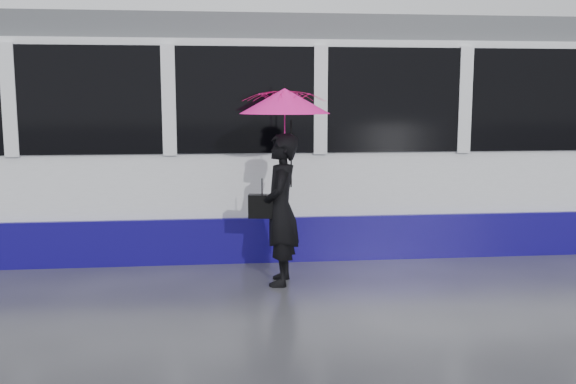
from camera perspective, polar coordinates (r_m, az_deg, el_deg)
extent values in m
plane|color=#29292E|center=(7.74, 4.87, -8.41)|extent=(90.00, 90.00, 0.00)
cube|color=#3F3D38|center=(9.43, 2.81, -5.27)|extent=(34.00, 0.07, 0.02)
cube|color=#3F3D38|center=(10.82, 1.63, -3.49)|extent=(34.00, 0.07, 0.02)
cube|color=white|center=(10.53, 15.40, 4.21)|extent=(24.00, 2.40, 2.95)
cube|color=#110969|center=(10.68, 15.15, -2.30)|extent=(24.00, 2.56, 0.62)
cube|color=black|center=(10.51, 15.54, 7.89)|extent=(23.00, 2.48, 1.40)
cube|color=#4E5155|center=(10.55, 15.76, 13.19)|extent=(23.60, 2.20, 0.35)
imported|color=black|center=(7.66, -0.66, -1.58)|extent=(0.53, 0.72, 1.81)
imported|color=#FE1561|center=(7.56, -0.29, 5.95)|extent=(1.13, 1.15, 0.91)
cone|color=#FE1561|center=(7.55, -0.30, 8.10)|extent=(1.22, 1.22, 0.29)
cylinder|color=black|center=(7.55, -0.30, 9.39)|extent=(0.01, 0.01, 0.07)
cylinder|color=black|center=(7.61, 0.29, 3.40)|extent=(0.02, 0.02, 0.79)
cube|color=black|center=(7.65, -2.32, -1.27)|extent=(0.34, 0.19, 0.28)
cylinder|color=black|center=(7.62, -2.33, 0.44)|extent=(0.01, 0.01, 0.18)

